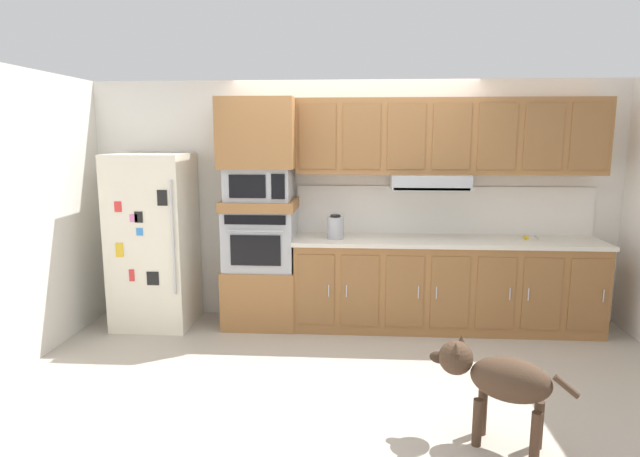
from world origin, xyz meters
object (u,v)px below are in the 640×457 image
at_px(built_in_oven, 261,239).
at_px(dog, 498,378).
at_px(screwdriver, 527,237).
at_px(refrigerator, 154,241).
at_px(microwave, 260,184).
at_px(electric_kettle, 335,227).

height_order(built_in_oven, dog, built_in_oven).
bearing_deg(dog, screwdriver, -86.29).
height_order(screwdriver, dog, screwdriver).
height_order(refrigerator, screwdriver, refrigerator).
xyz_separation_m(microwave, dog, (1.86, -2.12, -1.02)).
bearing_deg(built_in_oven, electric_kettle, -3.54).
xyz_separation_m(refrigerator, built_in_oven, (1.09, 0.07, 0.02)).
bearing_deg(electric_kettle, screwdriver, 3.40).
bearing_deg(dog, electric_kettle, -37.95).
distance_m(built_in_oven, electric_kettle, 0.78).
relative_size(refrigerator, screwdriver, 13.08).
height_order(screwdriver, electric_kettle, electric_kettle).
relative_size(microwave, electric_kettle, 2.68).
relative_size(screwdriver, dog, 0.16).
relative_size(refrigerator, built_in_oven, 2.51).
xyz_separation_m(electric_kettle, dog, (1.10, -2.07, -0.59)).
xyz_separation_m(microwave, electric_kettle, (0.77, -0.05, -0.43)).
relative_size(electric_kettle, dog, 0.28).
distance_m(built_in_oven, dog, 2.86).
bearing_deg(built_in_oven, dog, -48.67).
bearing_deg(screwdriver, electric_kettle, -176.60).
distance_m(microwave, electric_kettle, 0.88).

